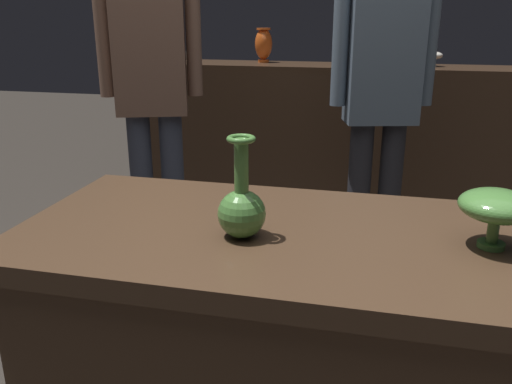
{
  "coord_description": "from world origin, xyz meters",
  "views": [
    {
      "loc": [
        0.24,
        -1.14,
        1.28
      ],
      "look_at": [
        -0.03,
        -0.03,
        0.9
      ],
      "focal_mm": 37.25,
      "sensor_mm": 36.0,
      "label": 1
    }
  ],
  "objects": [
    {
      "name": "shelf_vase_left",
      "position": [
        -0.52,
        2.27,
        1.1
      ],
      "size": [
        0.11,
        0.11,
        0.21
      ],
      "color": "#E55B1E",
      "rests_on": "back_display_shelf"
    },
    {
      "name": "shelf_vase_right",
      "position": [
        0.52,
        2.22,
        1.05
      ],
      "size": [
        0.1,
        0.1,
        0.09
      ],
      "color": "silver",
      "rests_on": "back_display_shelf"
    },
    {
      "name": "shelf_vase_center",
      "position": [
        0.0,
        2.14,
        1.06
      ],
      "size": [
        0.1,
        0.1,
        0.14
      ],
      "color": "gray",
      "rests_on": "back_display_shelf"
    },
    {
      "name": "shelf_vase_far_left",
      "position": [
        -1.04,
        2.17,
        1.04
      ],
      "size": [
        0.08,
        0.08,
        0.16
      ],
      "color": "gray",
      "rests_on": "back_display_shelf"
    },
    {
      "name": "visitor_near_left",
      "position": [
        -0.8,
        1.16,
        1.01
      ],
      "size": [
        0.45,
        0.27,
        1.7
      ],
      "rotation": [
        0.0,
        0.0,
        3.47
      ],
      "color": "#333847",
      "rests_on": "ground_plane"
    },
    {
      "name": "vase_tall_behind",
      "position": [
        0.49,
        0.01,
        0.89
      ],
      "size": [
        0.16,
        0.16,
        0.13
      ],
      "color": "#477A38",
      "rests_on": "display_plinth"
    },
    {
      "name": "display_plinth",
      "position": [
        0.0,
        0.0,
        0.4
      ],
      "size": [
        1.2,
        0.64,
        0.8
      ],
      "color": "#422D1E",
      "rests_on": "ground_plane"
    },
    {
      "name": "vase_centerpiece",
      "position": [
        -0.05,
        -0.06,
        0.87
      ],
      "size": [
        0.11,
        0.11,
        0.24
      ],
      "color": "#477A38",
      "rests_on": "display_plinth"
    },
    {
      "name": "back_display_shelf",
      "position": [
        0.0,
        2.2,
        0.49
      ],
      "size": [
        2.6,
        0.4,
        0.99
      ],
      "color": "#382619",
      "rests_on": "ground_plane"
    },
    {
      "name": "visitor_center_back",
      "position": [
        0.23,
        1.36,
        0.96
      ],
      "size": [
        0.46,
        0.26,
        1.63
      ],
      "rotation": [
        0.0,
        0.0,
        3.4
      ],
      "color": "#232328",
      "rests_on": "ground_plane"
    }
  ]
}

